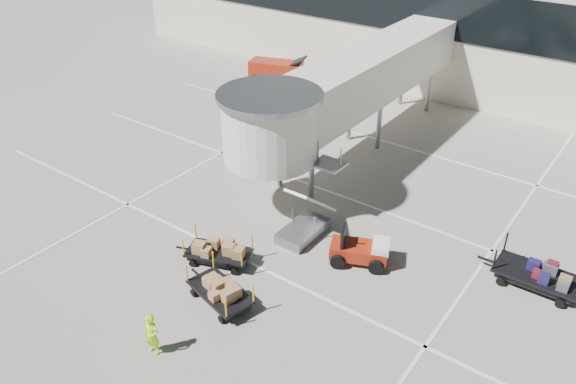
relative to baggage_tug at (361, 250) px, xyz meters
name	(u,v)px	position (x,y,z in m)	size (l,w,h in m)	color
ground	(259,309)	(-1.66, -4.88, -0.58)	(140.00, 140.00, 0.00)	#A9A297
lane_markings	(364,200)	(-2.33, 4.45, -0.57)	(40.00, 30.00, 0.02)	white
terminal	(514,31)	(-2.01, 25.06, 3.52)	(64.00, 12.11, 15.20)	beige
jet_bridge	(343,89)	(-5.63, 7.39, 3.70)	(5.70, 20.40, 6.03)	silver
baggage_tug	(361,250)	(0.00, 0.00, 0.00)	(2.71, 2.32, 1.60)	maroon
suitcase_cart	(538,276)	(6.56, 2.79, -0.05)	(4.03, 1.69, 1.57)	black
box_cart_near	(219,290)	(-3.17, -5.41, -0.04)	(3.49, 1.98, 1.34)	black
box_cart_far	(221,253)	(-4.73, -3.61, -0.06)	(3.40, 2.19, 1.32)	black
ground_worker	(152,335)	(-3.23, -8.75, 0.27)	(0.62, 0.41, 1.70)	#AFEE19
belt_loader	(277,71)	(-16.38, 15.64, 0.20)	(4.53, 2.83, 2.05)	maroon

